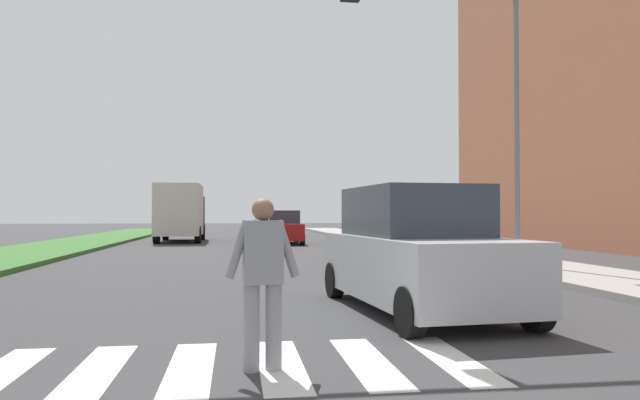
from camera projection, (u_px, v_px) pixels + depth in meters
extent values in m
plane|color=#38383A|center=(235.00, 247.00, 27.72)|extent=(140.00, 140.00, 0.00)
cube|color=silver|center=(96.00, 371.00, 5.83)|extent=(0.45, 2.20, 0.01)
cube|color=silver|center=(191.00, 368.00, 5.96)|extent=(0.45, 2.20, 0.01)
cube|color=silver|center=(281.00, 364.00, 6.09)|extent=(0.45, 2.20, 0.01)
cube|color=silver|center=(367.00, 361.00, 6.21)|extent=(0.45, 2.20, 0.01)
cube|color=silver|center=(450.00, 358.00, 6.34)|extent=(0.45, 2.20, 0.01)
cube|color=#386B2D|center=(47.00, 249.00, 24.66)|extent=(4.10, 64.00, 0.15)
cube|color=#9E9991|center=(418.00, 246.00, 26.88)|extent=(3.00, 64.00, 0.15)
cylinder|color=slate|center=(517.00, 127.00, 16.38)|extent=(0.14, 0.14, 7.50)
cylinder|color=gray|center=(274.00, 327.00, 5.89)|extent=(0.18, 0.18, 0.85)
cylinder|color=gray|center=(251.00, 328.00, 5.84)|extent=(0.18, 0.18, 0.85)
cube|color=gray|center=(263.00, 252.00, 5.88)|extent=(0.40, 0.28, 0.62)
cylinder|color=gray|center=(287.00, 249.00, 5.94)|extent=(0.27, 0.12, 0.58)
cylinder|color=gray|center=(238.00, 249.00, 5.82)|extent=(0.27, 0.12, 0.58)
sphere|color=#8C664C|center=(263.00, 209.00, 5.89)|extent=(0.24, 0.24, 0.22)
cube|color=#B7B7BC|center=(418.00, 267.00, 9.40)|extent=(2.31, 4.75, 0.96)
cube|color=#2D333D|center=(412.00, 211.00, 9.64)|extent=(1.89, 2.67, 0.79)
cylinder|color=black|center=(536.00, 307.00, 7.79)|extent=(0.28, 0.66, 0.64)
cylinder|color=black|center=(410.00, 312.00, 7.39)|extent=(0.28, 0.66, 0.64)
cylinder|color=black|center=(423.00, 278.00, 11.39)|extent=(0.28, 0.66, 0.64)
cylinder|color=black|center=(335.00, 280.00, 10.99)|extent=(0.28, 0.66, 0.64)
cube|color=maroon|center=(284.00, 231.00, 30.75)|extent=(1.85, 4.49, 0.82)
cube|color=#2D333D|center=(284.00, 217.00, 30.99)|extent=(1.59, 2.04, 0.67)
cylinder|color=black|center=(302.00, 239.00, 29.07)|extent=(0.23, 0.64, 0.64)
cylinder|color=black|center=(270.00, 239.00, 28.89)|extent=(0.23, 0.64, 0.64)
cylinder|color=black|center=(297.00, 236.00, 32.60)|extent=(0.23, 0.64, 0.64)
cylinder|color=black|center=(267.00, 236.00, 32.42)|extent=(0.23, 0.64, 0.64)
cube|color=maroon|center=(276.00, 226.00, 42.64)|extent=(1.75, 4.42, 0.85)
cube|color=#2D333D|center=(276.00, 215.00, 42.87)|extent=(1.52, 2.00, 0.70)
cylinder|color=black|center=(289.00, 232.00, 40.99)|extent=(0.23, 0.64, 0.64)
cylinder|color=black|center=(267.00, 232.00, 40.79)|extent=(0.23, 0.64, 0.64)
cylinder|color=black|center=(285.00, 230.00, 44.47)|extent=(0.23, 0.64, 0.64)
cylinder|color=black|center=(265.00, 230.00, 44.27)|extent=(0.23, 0.64, 0.64)
cube|color=silver|center=(266.00, 224.00, 51.13)|extent=(2.16, 4.55, 0.85)
cube|color=#2D333D|center=(265.00, 215.00, 51.36)|extent=(1.71, 2.12, 0.69)
cylinder|color=black|center=(278.00, 228.00, 49.61)|extent=(0.28, 0.66, 0.64)
cylinder|color=black|center=(260.00, 229.00, 49.24)|extent=(0.28, 0.66, 0.64)
cylinder|color=black|center=(272.00, 227.00, 53.01)|extent=(0.28, 0.66, 0.64)
cylinder|color=black|center=(254.00, 228.00, 52.63)|extent=(0.28, 0.66, 0.64)
cube|color=black|center=(184.00, 215.00, 35.13)|extent=(2.30, 2.00, 2.20)
cube|color=beige|center=(179.00, 210.00, 32.07)|extent=(2.30, 4.20, 2.70)
cylinder|color=black|center=(166.00, 232.00, 34.96)|extent=(0.30, 0.90, 0.90)
cylinder|color=black|center=(202.00, 232.00, 35.26)|extent=(0.30, 0.90, 0.90)
cylinder|color=black|center=(156.00, 235.00, 30.86)|extent=(0.30, 0.90, 0.90)
cylinder|color=black|center=(198.00, 235.00, 31.15)|extent=(0.30, 0.90, 0.90)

